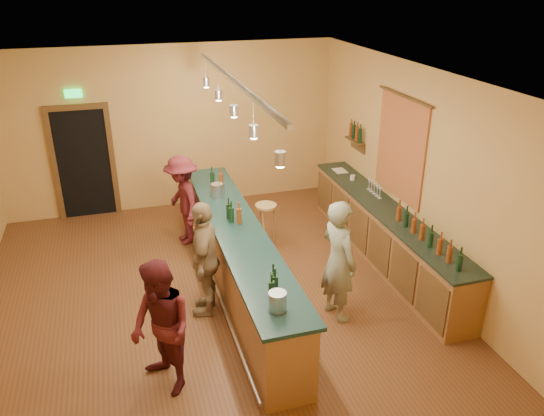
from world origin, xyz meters
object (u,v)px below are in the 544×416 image
object	(u,v)px
bartender	(338,261)
bar_stool	(266,212)
back_counter	(385,234)
customer_a	(162,328)
tasting_bar	(238,254)
customer_c	(183,200)
customer_b	(205,258)

from	to	relation	value
bartender	bar_stool	world-z (taller)	bartender
back_counter	customer_a	size ratio (longest dim) A/B	2.80
tasting_bar	bartender	size ratio (longest dim) A/B	2.93
back_counter	tasting_bar	size ratio (longest dim) A/B	0.89
customer_a	bar_stool	bearing A→B (deg)	120.86
back_counter	bar_stool	world-z (taller)	back_counter
bar_stool	customer_a	bearing A→B (deg)	-124.60
back_counter	customer_c	distance (m)	3.47
customer_c	back_counter	bearing A→B (deg)	52.06
bartender	customer_c	world-z (taller)	bartender
customer_c	bar_stool	world-z (taller)	customer_c
tasting_bar	bartender	bearing A→B (deg)	-41.72
customer_a	customer_c	xyz separation A→B (m)	(0.73, 3.54, -0.02)
bar_stool	bartender	bearing A→B (deg)	-81.28
tasting_bar	customer_a	world-z (taller)	customer_a
bartender	customer_c	size ratio (longest dim) A/B	1.10
tasting_bar	customer_c	world-z (taller)	customer_c
back_counter	bartender	size ratio (longest dim) A/B	2.61
customer_a	bar_stool	xyz separation A→B (m)	(2.07, 3.01, -0.19)
bar_stool	customer_b	bearing A→B (deg)	-129.19
back_counter	customer_c	bearing A→B (deg)	152.03
tasting_bar	customer_c	distance (m)	1.89
customer_c	bar_stool	size ratio (longest dim) A/B	2.07
back_counter	customer_a	world-z (taller)	customer_a
bartender	bar_stool	size ratio (longest dim) A/B	2.27
tasting_bar	customer_c	bearing A→B (deg)	106.93
customer_b	customer_c	bearing A→B (deg)	-161.80
customer_c	bartender	bearing A→B (deg)	21.00
tasting_bar	customer_a	size ratio (longest dim) A/B	3.14
tasting_bar	customer_a	distance (m)	2.17
customer_c	bar_stool	xyz separation A→B (m)	(1.34, -0.54, -0.17)
bartender	bar_stool	distance (m)	2.33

